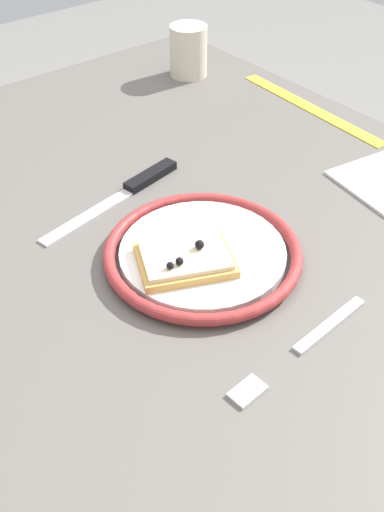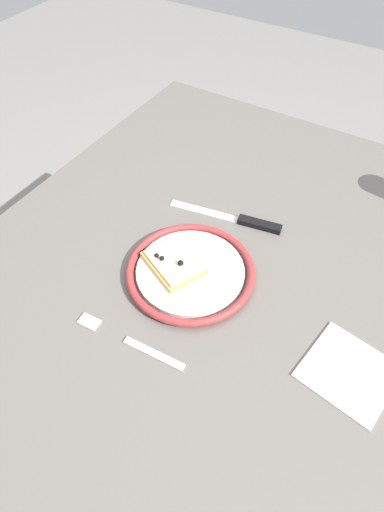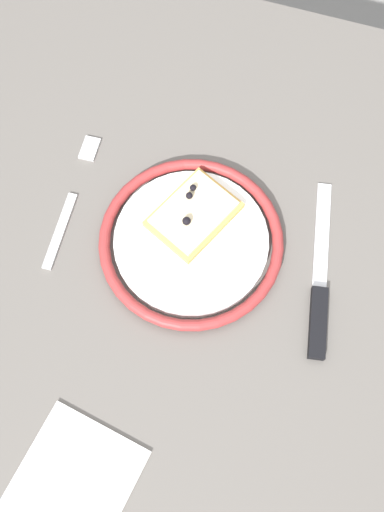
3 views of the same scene
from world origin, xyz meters
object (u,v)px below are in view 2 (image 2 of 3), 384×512
(pizza_slice_near, at_px, (174,262))
(dining_table, at_px, (203,292))
(knife, at_px, (244,221))
(plate, at_px, (190,271))
(napkin, at_px, (349,372))
(fork, at_px, (129,341))

(pizza_slice_near, bearing_deg, dining_table, -52.66)
(pizza_slice_near, bearing_deg, knife, -16.75)
(plate, bearing_deg, napkin, -96.97)
(pizza_slice_near, distance_m, napkin, 0.35)
(knife, relative_size, napkin, 1.83)
(dining_table, distance_m, fork, 0.22)
(dining_table, height_order, knife, knife)
(fork, bearing_deg, pizza_slice_near, 6.52)
(knife, relative_size, fork, 1.19)
(fork, xyz_separation_m, napkin, (0.13, -0.33, -0.00))
(knife, height_order, fork, knife)
(dining_table, height_order, plate, plate)
(dining_table, xyz_separation_m, plate, (-0.03, 0.01, 0.09))
(knife, xyz_separation_m, napkin, (-0.21, -0.29, -0.00))
(pizza_slice_near, xyz_separation_m, knife, (0.18, -0.05, -0.02))
(knife, distance_m, fork, 0.35)
(pizza_slice_near, bearing_deg, plate, -78.09)
(napkin, bearing_deg, pizza_slice_near, 84.79)
(dining_table, xyz_separation_m, knife, (0.15, -0.01, 0.08))
(plate, xyz_separation_m, knife, (0.18, -0.02, -0.00))
(plate, xyz_separation_m, pizza_slice_near, (-0.01, 0.03, 0.01))
(plate, bearing_deg, knife, -7.37)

